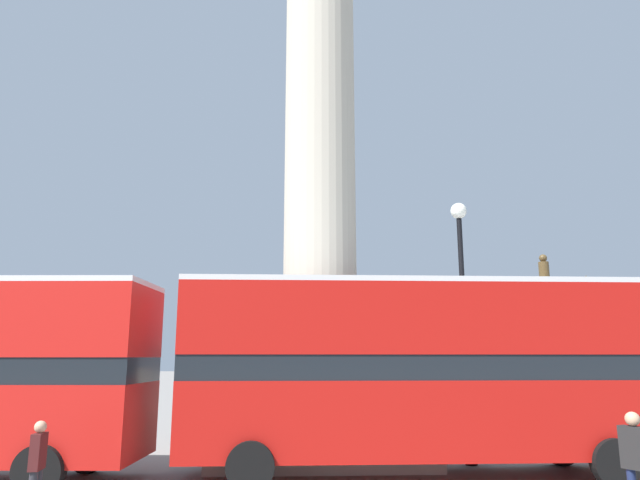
{
  "coord_description": "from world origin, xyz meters",
  "views": [
    {
      "loc": [
        -0.73,
        -16.73,
        2.67
      ],
      "look_at": [
        0.0,
        0.0,
        6.13
      ],
      "focal_mm": 32.0,
      "sensor_mm": 36.0,
      "label": 1
    }
  ],
  "objects_px": {
    "monument_column": "(320,234)",
    "pedestrian_by_plinth": "(37,464)",
    "pedestrian_near_lamp": "(637,460)",
    "bus_a": "(419,367)",
    "equestrian_statue": "(553,381)",
    "street_lamp": "(464,309)"
  },
  "relations": [
    {
      "from": "monument_column",
      "to": "pedestrian_by_plinth",
      "type": "height_order",
      "value": "monument_column"
    },
    {
      "from": "equestrian_statue",
      "to": "pedestrian_by_plinth",
      "type": "bearing_deg",
      "value": -114.16
    },
    {
      "from": "monument_column",
      "to": "street_lamp",
      "type": "bearing_deg",
      "value": -23.35
    },
    {
      "from": "bus_a",
      "to": "pedestrian_by_plinth",
      "type": "xyz_separation_m",
      "value": [
        -7.38,
        -3.01,
        -1.59
      ]
    },
    {
      "from": "pedestrian_near_lamp",
      "to": "pedestrian_by_plinth",
      "type": "height_order",
      "value": "pedestrian_near_lamp"
    },
    {
      "from": "monument_column",
      "to": "pedestrian_near_lamp",
      "type": "distance_m",
      "value": 10.1
    },
    {
      "from": "bus_a",
      "to": "street_lamp",
      "type": "distance_m",
      "value": 2.61
    },
    {
      "from": "bus_a",
      "to": "pedestrian_near_lamp",
      "type": "height_order",
      "value": "bus_a"
    },
    {
      "from": "monument_column",
      "to": "bus_a",
      "type": "relative_size",
      "value": 1.68
    },
    {
      "from": "equestrian_statue",
      "to": "pedestrian_near_lamp",
      "type": "distance_m",
      "value": 10.85
    },
    {
      "from": "bus_a",
      "to": "equestrian_statue",
      "type": "bearing_deg",
      "value": 45.86
    },
    {
      "from": "monument_column",
      "to": "pedestrian_near_lamp",
      "type": "xyz_separation_m",
      "value": [
        4.91,
        -7.06,
        -5.3
      ]
    },
    {
      "from": "pedestrian_near_lamp",
      "to": "equestrian_statue",
      "type": "bearing_deg",
      "value": -44.64
    },
    {
      "from": "pedestrian_near_lamp",
      "to": "pedestrian_by_plinth",
      "type": "xyz_separation_m",
      "value": [
        -10.08,
        0.97,
        -0.15
      ]
    },
    {
      "from": "pedestrian_near_lamp",
      "to": "monument_column",
      "type": "bearing_deg",
      "value": 8.13
    },
    {
      "from": "monument_column",
      "to": "pedestrian_by_plinth",
      "type": "relative_size",
      "value": 11.57
    },
    {
      "from": "street_lamp",
      "to": "pedestrian_by_plinth",
      "type": "xyz_separation_m",
      "value": [
        -8.95,
        -4.46,
        -3.08
      ]
    },
    {
      "from": "bus_a",
      "to": "pedestrian_by_plinth",
      "type": "height_order",
      "value": "bus_a"
    },
    {
      "from": "monument_column",
      "to": "street_lamp",
      "type": "relative_size",
      "value": 2.67
    },
    {
      "from": "equestrian_statue",
      "to": "street_lamp",
      "type": "xyz_separation_m",
      "value": [
        -4.47,
        -4.85,
        2.07
      ]
    },
    {
      "from": "pedestrian_by_plinth",
      "to": "monument_column",
      "type": "bearing_deg",
      "value": -44.96
    },
    {
      "from": "equestrian_statue",
      "to": "street_lamp",
      "type": "height_order",
      "value": "street_lamp"
    }
  ]
}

